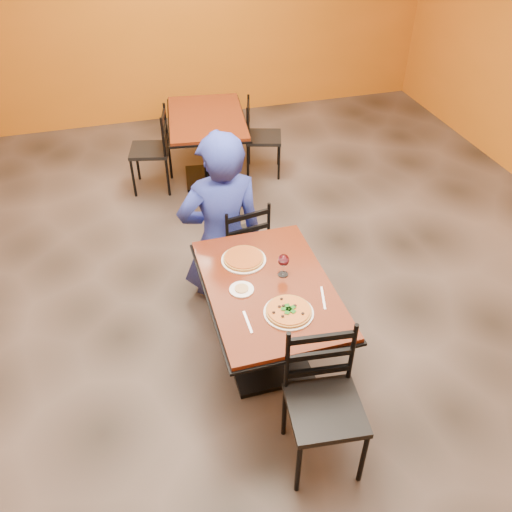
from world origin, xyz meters
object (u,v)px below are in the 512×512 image
object	(u,v)px
chair_main_far	(240,242)
pizza_far	(244,258)
pizza_main	(289,311)
side_plate	(242,289)
table_second	(207,133)
chair_second_right	(264,138)
plate_far	(244,260)
plate_main	(289,313)
table_main	(269,307)
diner	(221,217)
chair_main_near	(325,410)
chair_second_left	(150,151)
wine_glass	(283,264)

from	to	relation	value
chair_main_far	pizza_far	bearing A→B (deg)	69.20
pizza_main	side_plate	size ratio (longest dim) A/B	1.77
table_second	chair_second_right	world-z (taller)	chair_second_right
pizza_main	side_plate	bearing A→B (deg)	128.22
plate_far	plate_main	bearing A→B (deg)	-77.00
chair_second_right	chair_main_far	bearing A→B (deg)	174.64
table_main	table_second	bearing A→B (deg)	86.90
side_plate	table_second	bearing A→B (deg)	83.04
pizza_main	side_plate	distance (m)	0.36
plate_far	diner	bearing A→B (deg)	92.17
table_main	chair_main_near	xyz separation A→B (m)	(0.09, -0.82, -0.09)
table_second	pizza_far	xyz separation A→B (m)	(-0.24, -2.42, 0.22)
chair_main_far	chair_main_near	bearing A→B (deg)	82.61
chair_second_right	plate_main	world-z (taller)	chair_second_right
side_plate	table_main	bearing A→B (deg)	-1.88
pizza_main	table_main	bearing A→B (deg)	98.20
chair_main_far	chair_second_right	size ratio (longest dim) A/B	1.02
table_second	pizza_main	distance (m)	3.01
chair_second_left	pizza_main	distance (m)	3.06
chair_main_near	pizza_main	bearing A→B (deg)	102.01
table_main	diner	distance (m)	0.93
table_second	plate_far	size ratio (longest dim) A/B	4.14
chair_main_far	plate_main	xyz separation A→B (m)	(0.01, -1.20, 0.33)
side_plate	chair_second_left	bearing A→B (deg)	96.25
chair_main_far	side_plate	world-z (taller)	chair_main_far
table_second	plate_far	xyz separation A→B (m)	(-0.24, -2.42, 0.20)
pizza_far	plate_main	bearing A→B (deg)	-77.00
plate_far	wine_glass	distance (m)	0.32
table_main	chair_main_far	bearing A→B (deg)	87.86
chair_second_right	pizza_main	xyz separation A→B (m)	(-0.74, -3.00, 0.35)
chair_second_left	pizza_far	bearing A→B (deg)	21.72
diner	plate_main	bearing A→B (deg)	95.61
pizza_main	wine_glass	world-z (taller)	wine_glass
chair_second_left	plate_main	xyz separation A→B (m)	(0.52, -3.00, 0.31)
table_main	pizza_main	world-z (taller)	pizza_main
plate_main	wine_glass	distance (m)	0.38
chair_second_left	plate_far	size ratio (longest dim) A/B	2.85
wine_glass	diner	bearing A→B (deg)	106.07
table_second	chair_main_far	world-z (taller)	chair_main_far
table_main	chair_main_far	size ratio (longest dim) A/B	1.43
table_second	side_plate	world-z (taller)	side_plate
chair_main_far	pizza_main	world-z (taller)	chair_main_far
chair_second_left	diner	world-z (taller)	diner
pizza_far	side_plate	distance (m)	0.31
table_second	chair_main_far	distance (m)	1.80
chair_second_right	pizza_main	bearing A→B (deg)	-176.72
chair_second_left	pizza_far	size ratio (longest dim) A/B	3.15
diner	pizza_far	distance (m)	0.61
chair_main_near	chair_second_left	size ratio (longest dim) A/B	1.06
chair_main_far	side_plate	xyz separation A→B (m)	(-0.22, -0.92, 0.33)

